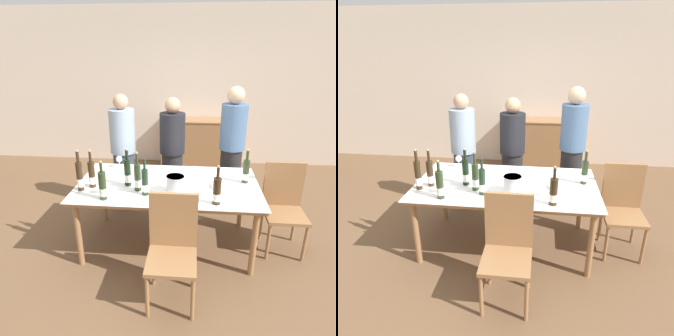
# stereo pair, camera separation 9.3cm
# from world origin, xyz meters

# --- Properties ---
(ground_plane) EXTENTS (12.00, 12.00, 0.00)m
(ground_plane) POSITION_xyz_m (0.00, 0.00, 0.00)
(ground_plane) COLOR brown
(back_wall) EXTENTS (8.00, 0.10, 2.80)m
(back_wall) POSITION_xyz_m (0.00, 2.79, 1.40)
(back_wall) COLOR beige
(back_wall) RESTS_ON ground_plane
(sideboard_cabinet) EXTENTS (1.29, 0.46, 0.89)m
(sideboard_cabinet) POSITION_xyz_m (0.29, 2.50, 0.45)
(sideboard_cabinet) COLOR #996B42
(sideboard_cabinet) RESTS_ON ground_plane
(dining_table) EXTENTS (1.91, 1.06, 0.75)m
(dining_table) POSITION_xyz_m (0.00, 0.00, 0.69)
(dining_table) COLOR #996B42
(dining_table) RESTS_ON ground_plane
(ice_bucket) EXTENTS (0.19, 0.19, 0.18)m
(ice_bucket) POSITION_xyz_m (0.09, -0.21, 0.85)
(ice_bucket) COLOR silver
(ice_bucket) RESTS_ON dining_table
(wine_bottle_0) EXTENTS (0.07, 0.07, 0.40)m
(wine_bottle_0) POSITION_xyz_m (-0.77, -0.14, 0.89)
(wine_bottle_0) COLOR #332314
(wine_bottle_0) RESTS_ON dining_table
(wine_bottle_1) EXTENTS (0.07, 0.07, 0.37)m
(wine_bottle_1) POSITION_xyz_m (-0.20, -0.27, 0.88)
(wine_bottle_1) COLOR #1E3323
(wine_bottle_1) RESTS_ON dining_table
(wine_bottle_2) EXTENTS (0.07, 0.07, 0.40)m
(wine_bottle_2) POSITION_xyz_m (-0.42, -0.07, 0.89)
(wine_bottle_2) COLOR black
(wine_bottle_2) RESTS_ON dining_table
(wine_bottle_3) EXTENTS (0.07, 0.07, 0.39)m
(wine_bottle_3) POSITION_xyz_m (-0.58, -0.40, 0.89)
(wine_bottle_3) COLOR #28381E
(wine_bottle_3) RESTS_ON dining_table
(wine_bottle_4) EXTENTS (0.08, 0.08, 0.38)m
(wine_bottle_4) POSITION_xyz_m (0.48, -0.40, 0.88)
(wine_bottle_4) COLOR #332314
(wine_bottle_4) RESTS_ON dining_table
(wine_bottle_5) EXTENTS (0.07, 0.07, 0.41)m
(wine_bottle_5) POSITION_xyz_m (-0.29, -0.18, 0.89)
(wine_bottle_5) COLOR #28381E
(wine_bottle_5) RESTS_ON dining_table
(wine_bottle_6) EXTENTS (0.07, 0.07, 0.43)m
(wine_bottle_6) POSITION_xyz_m (-0.86, -0.23, 0.90)
(wine_bottle_6) COLOR #332314
(wine_bottle_6) RESTS_ON dining_table
(wine_bottle_7) EXTENTS (0.07, 0.07, 0.37)m
(wine_bottle_7) POSITION_xyz_m (0.82, 0.11, 0.88)
(wine_bottle_7) COLOR #28381E
(wine_bottle_7) RESTS_ON dining_table
(wine_glass_0) EXTENTS (0.08, 0.08, 0.15)m
(wine_glass_0) POSITION_xyz_m (-0.62, -0.30, 0.86)
(wine_glass_0) COLOR white
(wine_glass_0) RESTS_ON dining_table
(wine_glass_1) EXTENTS (0.07, 0.07, 0.15)m
(wine_glass_1) POSITION_xyz_m (0.45, -0.26, 0.86)
(wine_glass_1) COLOR white
(wine_glass_1) RESTS_ON dining_table
(wine_glass_2) EXTENTS (0.08, 0.08, 0.15)m
(wine_glass_2) POSITION_xyz_m (-0.62, 0.41, 0.86)
(wine_glass_2) COLOR white
(wine_glass_2) RESTS_ON dining_table
(chair_right_end) EXTENTS (0.42, 0.42, 0.97)m
(chair_right_end) POSITION_xyz_m (1.25, 0.09, 0.54)
(chair_right_end) COLOR #996B42
(chair_right_end) RESTS_ON ground_plane
(chair_near_front) EXTENTS (0.42, 0.42, 0.97)m
(chair_near_front) POSITION_xyz_m (0.11, -0.75, 0.54)
(chair_near_front) COLOR #996B42
(chair_near_front) RESTS_ON ground_plane
(person_host) EXTENTS (0.33, 0.33, 1.57)m
(person_host) POSITION_xyz_m (-0.67, 0.84, 0.78)
(person_host) COLOR #383F56
(person_host) RESTS_ON ground_plane
(person_guest_left) EXTENTS (0.33, 0.33, 1.53)m
(person_guest_left) POSITION_xyz_m (-0.02, 0.88, 0.76)
(person_guest_left) COLOR #262628
(person_guest_left) RESTS_ON ground_plane
(person_guest_right) EXTENTS (0.33, 0.33, 1.67)m
(person_guest_right) POSITION_xyz_m (0.76, 0.90, 0.84)
(person_guest_right) COLOR #262628
(person_guest_right) RESTS_ON ground_plane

